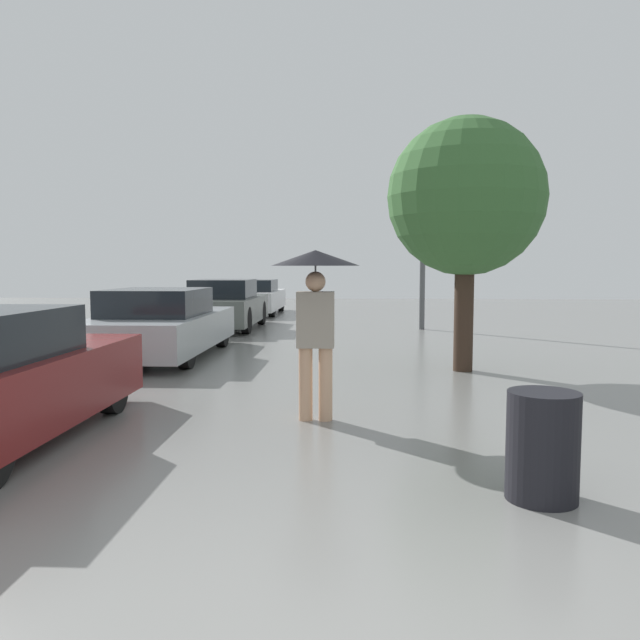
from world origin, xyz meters
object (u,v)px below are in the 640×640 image
(tree, at_px, (466,198))
(trash_bin, at_px, (543,446))
(parked_car_second, at_px, (160,325))
(pedestrian, at_px, (315,291))
(parked_car_third, at_px, (225,306))
(street_lamp, at_px, (423,238))
(parked_car_farthest, at_px, (253,297))

(tree, bearing_deg, trash_bin, -94.34)
(parked_car_second, bearing_deg, tree, -14.02)
(pedestrian, bearing_deg, parked_car_second, 124.00)
(parked_car_second, height_order, tree, tree)
(parked_car_third, height_order, street_lamp, street_lamp)
(pedestrian, distance_m, tree, 4.16)
(parked_car_farthest, bearing_deg, pedestrian, -78.56)
(tree, xyz_separation_m, street_lamp, (0.09, 6.62, -0.31))
(parked_car_farthest, height_order, tree, tree)
(pedestrian, bearing_deg, street_lamp, 77.28)
(pedestrian, xyz_separation_m, trash_bin, (1.73, -2.21, -1.01))
(parked_car_third, bearing_deg, tree, -51.67)
(parked_car_farthest, bearing_deg, tree, -66.17)
(parked_car_farthest, relative_size, tree, 1.09)
(parked_car_third, relative_size, street_lamp, 0.98)
(parked_car_farthest, bearing_deg, parked_car_third, -89.13)
(tree, height_order, trash_bin, tree)
(parked_car_third, distance_m, tree, 8.52)
(pedestrian, bearing_deg, tree, 57.00)
(parked_car_second, xyz_separation_m, parked_car_third, (0.15, 5.17, 0.03))
(parked_car_second, bearing_deg, parked_car_third, 88.38)
(parked_car_second, distance_m, trash_bin, 8.38)
(tree, bearing_deg, pedestrian, -123.00)
(street_lamp, bearing_deg, parked_car_second, -135.32)
(street_lamp, bearing_deg, pedestrian, -102.72)
(parked_car_third, distance_m, parked_car_farthest, 5.30)
(parked_car_second, xyz_separation_m, tree, (5.27, -1.32, 2.12))
(tree, bearing_deg, street_lamp, 89.22)
(trash_bin, bearing_deg, parked_car_second, 125.37)
(parked_car_third, xyz_separation_m, trash_bin, (4.71, -12.00, -0.23))
(street_lamp, bearing_deg, tree, -90.78)
(parked_car_farthest, height_order, trash_bin, parked_car_farthest)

